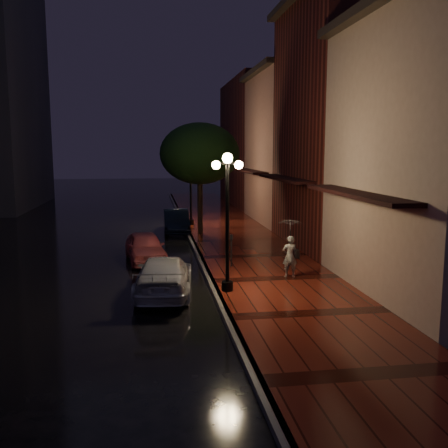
{
  "coord_description": "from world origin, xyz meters",
  "views": [
    {
      "loc": [
        -1.99,
        -20.09,
        4.57
      ],
      "look_at": [
        1.1,
        0.8,
        1.4
      ],
      "focal_mm": 40.0,
      "sensor_mm": 36.0,
      "label": 1
    }
  ],
  "objects_px": {
    "silver_car": "(164,276)",
    "woman_with_umbrella": "(290,239)",
    "streetlamp_near": "(227,214)",
    "streetlamp_far": "(191,183)",
    "street_tree": "(200,156)",
    "navy_car": "(176,221)",
    "parking_meter": "(231,247)",
    "pink_car": "(145,247)"
  },
  "relations": [
    {
      "from": "streetlamp_near",
      "to": "parking_meter",
      "type": "xyz_separation_m",
      "value": [
        0.65,
        3.21,
        -1.7
      ]
    },
    {
      "from": "streetlamp_far",
      "to": "parking_meter",
      "type": "bearing_deg",
      "value": -86.55
    },
    {
      "from": "street_tree",
      "to": "woman_with_umbrella",
      "type": "xyz_separation_m",
      "value": [
        2.16,
        -9.6,
        -2.75
      ]
    },
    {
      "from": "pink_car",
      "to": "silver_car",
      "type": "bearing_deg",
      "value": -90.63
    },
    {
      "from": "streetlamp_near",
      "to": "street_tree",
      "type": "xyz_separation_m",
      "value": [
        0.26,
        10.99,
        1.64
      ]
    },
    {
      "from": "pink_car",
      "to": "silver_car",
      "type": "height_order",
      "value": "silver_car"
    },
    {
      "from": "silver_car",
      "to": "streetlamp_near",
      "type": "bearing_deg",
      "value": 174.26
    },
    {
      "from": "streetlamp_far",
      "to": "streetlamp_near",
      "type": "bearing_deg",
      "value": -90.0
    },
    {
      "from": "street_tree",
      "to": "pink_car",
      "type": "xyz_separation_m",
      "value": [
        -2.85,
        -5.81,
        -3.64
      ]
    },
    {
      "from": "silver_car",
      "to": "parking_meter",
      "type": "height_order",
      "value": "parking_meter"
    },
    {
      "from": "navy_car",
      "to": "streetlamp_near",
      "type": "bearing_deg",
      "value": -85.02
    },
    {
      "from": "streetlamp_near",
      "to": "parking_meter",
      "type": "bearing_deg",
      "value": 78.54
    },
    {
      "from": "street_tree",
      "to": "silver_car",
      "type": "bearing_deg",
      "value": -101.88
    },
    {
      "from": "silver_car",
      "to": "woman_with_umbrella",
      "type": "bearing_deg",
      "value": -161.85
    },
    {
      "from": "street_tree",
      "to": "parking_meter",
      "type": "bearing_deg",
      "value": -87.12
    },
    {
      "from": "streetlamp_near",
      "to": "silver_car",
      "type": "relative_size",
      "value": 1.02
    },
    {
      "from": "woman_with_umbrella",
      "to": "parking_meter",
      "type": "distance_m",
      "value": 2.61
    },
    {
      "from": "streetlamp_near",
      "to": "parking_meter",
      "type": "distance_m",
      "value": 3.69
    },
    {
      "from": "streetlamp_near",
      "to": "pink_car",
      "type": "distance_m",
      "value": 6.12
    },
    {
      "from": "streetlamp_near",
      "to": "streetlamp_far",
      "type": "bearing_deg",
      "value": 90.0
    },
    {
      "from": "streetlamp_far",
      "to": "parking_meter",
      "type": "distance_m",
      "value": 10.95
    },
    {
      "from": "pink_car",
      "to": "parking_meter",
      "type": "bearing_deg",
      "value": -39.3
    },
    {
      "from": "navy_car",
      "to": "street_tree",
      "type": "bearing_deg",
      "value": -47.5
    },
    {
      "from": "parking_meter",
      "to": "pink_car",
      "type": "bearing_deg",
      "value": 166.51
    },
    {
      "from": "pink_car",
      "to": "woman_with_umbrella",
      "type": "distance_m",
      "value": 6.35
    },
    {
      "from": "silver_car",
      "to": "street_tree",
      "type": "bearing_deg",
      "value": -96.65
    },
    {
      "from": "streetlamp_far",
      "to": "silver_car",
      "type": "bearing_deg",
      "value": -98.24
    },
    {
      "from": "silver_car",
      "to": "woman_with_umbrella",
      "type": "relative_size",
      "value": 2.08
    },
    {
      "from": "streetlamp_far",
      "to": "woman_with_umbrella",
      "type": "relative_size",
      "value": 2.12
    },
    {
      "from": "streetlamp_near",
      "to": "pink_car",
      "type": "height_order",
      "value": "streetlamp_near"
    },
    {
      "from": "streetlamp_far",
      "to": "silver_car",
      "type": "xyz_separation_m",
      "value": [
        -1.97,
        -13.62,
        -1.99
      ]
    },
    {
      "from": "pink_car",
      "to": "woman_with_umbrella",
      "type": "height_order",
      "value": "woman_with_umbrella"
    },
    {
      "from": "navy_car",
      "to": "pink_car",
      "type": "bearing_deg",
      "value": -102.34
    },
    {
      "from": "streetlamp_near",
      "to": "silver_car",
      "type": "distance_m",
      "value": 2.83
    },
    {
      "from": "streetlamp_near",
      "to": "navy_car",
      "type": "relative_size",
      "value": 1.11
    },
    {
      "from": "pink_car",
      "to": "woman_with_umbrella",
      "type": "xyz_separation_m",
      "value": [
        5.01,
        -3.79,
        0.89
      ]
    },
    {
      "from": "streetlamp_near",
      "to": "street_tree",
      "type": "bearing_deg",
      "value": 88.65
    },
    {
      "from": "navy_car",
      "to": "silver_car",
      "type": "xyz_separation_m",
      "value": [
        -1.02,
        -11.96,
        -0.03
      ]
    },
    {
      "from": "navy_car",
      "to": "silver_car",
      "type": "bearing_deg",
      "value": -94.31
    },
    {
      "from": "streetlamp_near",
      "to": "navy_car",
      "type": "bearing_deg",
      "value": 94.4
    },
    {
      "from": "pink_car",
      "to": "streetlamp_near",
      "type": "bearing_deg",
      "value": -71.4
    },
    {
      "from": "silver_car",
      "to": "navy_car",
      "type": "bearing_deg",
      "value": -89.66
    }
  ]
}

